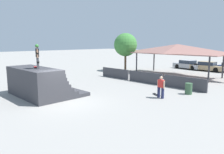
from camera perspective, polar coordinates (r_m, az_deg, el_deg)
ground_plane at (r=14.62m, az=-12.23°, el=-6.54°), size 160.00×160.00×0.00m
quarter_pipe_ramp at (r=16.72m, az=-18.45°, el=-1.65°), size 5.13×4.01×2.08m
skater_on_deck at (r=15.83m, az=-18.93°, el=5.55°), size 0.71×0.44×1.68m
skateboard_on_deck at (r=16.51m, az=-19.31°, el=2.50°), size 0.80×0.42×0.09m
bystander_walking at (r=15.59m, az=12.66°, el=-2.32°), size 0.63×0.24×1.55m
skateboard_on_ground at (r=16.53m, az=11.49°, el=-4.48°), size 0.82×0.50×0.09m
barrier_fence at (r=21.18m, az=8.60°, el=-0.12°), size 11.93×0.12×1.05m
pavilion_shelter at (r=26.41m, az=16.71°, el=7.00°), size 10.51×4.40×3.66m
tree_beside_pavilion at (r=29.57m, az=3.55°, el=8.38°), size 3.09×3.09×5.07m
trash_bin at (r=17.41m, az=19.38°, el=-2.89°), size 0.52×0.52×0.85m
parked_car_silver at (r=33.70m, az=19.24°, el=3.03°), size 4.56×2.54×1.27m
parked_car_tan at (r=32.26m, az=23.72°, el=2.52°), size 4.44×1.77×1.27m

